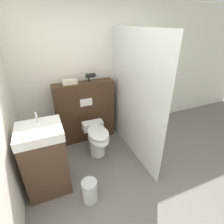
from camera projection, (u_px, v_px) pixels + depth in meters
The scene contains 9 objects.
ground_plane at pixel (137, 196), 2.40m from camera, with size 12.00×12.00×0.00m, color slate.
wall_back at pixel (93, 73), 3.32m from camera, with size 8.00×0.06×2.50m.
partition_panel at pixel (85, 112), 3.34m from camera, with size 1.09×0.26×1.17m.
shower_glass at pixel (133, 97), 2.82m from camera, with size 0.04×1.73×2.07m.
toilet at pixel (97, 139), 2.99m from camera, with size 0.36×0.64×0.55m.
sink_vanity at pixel (45, 159), 2.32m from camera, with size 0.55×0.50×1.14m.
hair_drier at pixel (91, 76), 3.10m from camera, with size 0.20×0.08×0.14m.
folded_towel at pixel (70, 82), 2.99m from camera, with size 0.25×0.13×0.08m.
waste_bin at pixel (90, 191), 2.28m from camera, with size 0.21×0.21×0.32m.
Camera 1 is at (-0.93, -1.34, 2.13)m, focal length 28.00 mm.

